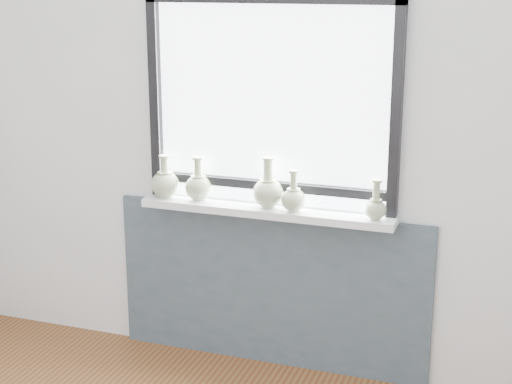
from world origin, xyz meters
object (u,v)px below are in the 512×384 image
(vase_c, at_px, (268,191))
(vase_a, at_px, (165,183))
(vase_b, at_px, (198,186))
(vase_e, at_px, (376,207))
(windowsill, at_px, (266,211))
(vase_d, at_px, (293,198))

(vase_c, bearing_deg, vase_a, -179.27)
(vase_b, xyz_separation_m, vase_e, (0.94, -0.03, -0.01))
(windowsill, distance_m, vase_c, 0.11)
(vase_d, bearing_deg, vase_b, 176.66)
(vase_c, bearing_deg, windowsill, -163.02)
(vase_a, height_order, vase_d, vase_a)
(vase_c, bearing_deg, vase_b, 179.43)
(windowsill, bearing_deg, vase_d, -9.31)
(vase_a, bearing_deg, vase_e, -1.10)
(vase_a, height_order, vase_c, vase_c)
(vase_a, relative_size, vase_d, 1.08)
(vase_b, relative_size, vase_d, 1.10)
(windowsill, relative_size, vase_c, 5.13)
(windowsill, distance_m, vase_d, 0.17)
(vase_a, bearing_deg, vase_b, 3.40)
(vase_c, bearing_deg, vase_e, -2.97)
(vase_b, distance_m, vase_e, 0.94)
(vase_b, distance_m, vase_c, 0.38)
(vase_b, bearing_deg, vase_a, -176.60)
(windowsill, xyz_separation_m, vase_c, (0.01, 0.00, 0.10))
(vase_e, bearing_deg, vase_c, 177.03)
(vase_b, bearing_deg, vase_d, -3.34)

